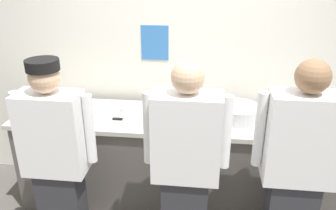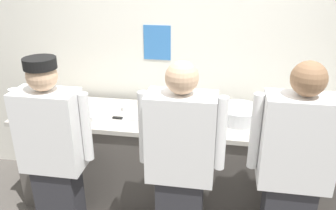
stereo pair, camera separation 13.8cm
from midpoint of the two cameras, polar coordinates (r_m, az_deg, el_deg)
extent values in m
cube|color=silver|center=(3.30, 1.41, 8.77)|extent=(4.58, 0.10, 2.75)
cube|color=#3370B7|center=(3.26, -3.43, 10.23)|extent=(0.26, 0.01, 0.32)
cube|color=#56514C|center=(3.25, 0.46, -9.67)|extent=(2.86, 0.62, 0.87)
cube|color=#B7B2A8|center=(3.03, 0.49, -2.43)|extent=(2.92, 0.68, 0.04)
cube|color=white|center=(2.57, -20.05, -4.51)|extent=(0.45, 0.24, 0.60)
cylinder|color=white|center=(2.71, -24.68, -3.10)|extent=(0.07, 0.07, 0.51)
cylinder|color=white|center=(2.48, -14.41, -3.93)|extent=(0.07, 0.07, 0.51)
sphere|color=tan|center=(2.41, -21.37, 4.18)|extent=(0.21, 0.21, 0.21)
cylinder|color=black|center=(2.39, -21.68, 6.17)|extent=(0.22, 0.22, 0.07)
cube|color=white|center=(2.30, 1.34, -5.40)|extent=(0.46, 0.24, 0.62)
cylinder|color=white|center=(2.36, -4.96, -3.90)|extent=(0.07, 0.07, 0.53)
cylinder|color=white|center=(2.32, 7.96, -4.57)|extent=(0.07, 0.07, 0.53)
sphere|color=tan|center=(2.14, 1.44, 4.59)|extent=(0.21, 0.21, 0.21)
cube|color=white|center=(2.39, 19.77, -5.35)|extent=(0.46, 0.24, 0.63)
cylinder|color=white|center=(2.36, 13.35, -4.02)|extent=(0.07, 0.07, 0.54)
sphere|color=#8C6647|center=(2.23, 21.24, 4.42)|extent=(0.22, 0.22, 0.22)
cylinder|color=white|center=(3.18, 22.38, -2.53)|extent=(0.20, 0.20, 0.01)
cylinder|color=white|center=(3.17, 22.42, -2.33)|extent=(0.20, 0.20, 0.01)
cylinder|color=white|center=(3.17, 22.45, -2.13)|extent=(0.20, 0.20, 0.01)
cylinder|color=white|center=(3.16, 22.48, -1.94)|extent=(0.20, 0.20, 0.01)
cylinder|color=white|center=(3.16, 22.51, -1.74)|extent=(0.20, 0.20, 0.01)
cylinder|color=white|center=(3.15, 22.55, -1.54)|extent=(0.20, 0.20, 0.01)
cylinder|color=white|center=(3.15, 22.58, -1.34)|extent=(0.20, 0.20, 0.01)
cylinder|color=white|center=(3.14, 22.61, -1.14)|extent=(0.20, 0.20, 0.01)
cylinder|color=#B7BABF|center=(3.02, 10.32, -1.22)|extent=(0.38, 0.38, 0.12)
cube|color=#B7BABF|center=(2.98, 2.14, -2.23)|extent=(0.48, 0.40, 0.02)
cylinder|color=orange|center=(3.39, -19.34, 0.92)|extent=(0.06, 0.06, 0.16)
cone|color=orange|center=(3.36, -19.56, 2.47)|extent=(0.05, 0.05, 0.04)
cylinder|color=white|center=(3.18, -8.27, -0.62)|extent=(0.09, 0.09, 0.04)
cylinder|color=#5B932D|center=(3.17, -8.29, -0.39)|extent=(0.08, 0.08, 0.01)
cylinder|color=white|center=(3.25, -14.27, -0.62)|extent=(0.09, 0.09, 0.04)
cylinder|color=gold|center=(3.24, -14.29, -0.41)|extent=(0.07, 0.07, 0.01)
cylinder|color=white|center=(2.96, 22.53, -4.17)|extent=(0.08, 0.08, 0.04)
cylinder|color=red|center=(2.95, 22.57, -3.93)|extent=(0.07, 0.07, 0.01)
cylinder|color=white|center=(3.01, -13.24, -2.44)|extent=(0.09, 0.09, 0.04)
cylinder|color=#5B932D|center=(3.00, -13.26, -2.19)|extent=(0.07, 0.07, 0.01)
cylinder|color=white|center=(3.10, -17.59, -1.49)|extent=(0.09, 0.09, 0.10)
cube|color=#B7BABF|center=(2.98, -7.13, -2.52)|extent=(0.19, 0.03, 0.01)
cube|color=black|center=(3.02, -9.63, -2.30)|extent=(0.09, 0.03, 0.02)
camera|label=1|loc=(0.07, -91.32, -0.56)|focal=36.81mm
camera|label=2|loc=(0.07, 88.68, 0.56)|focal=36.81mm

